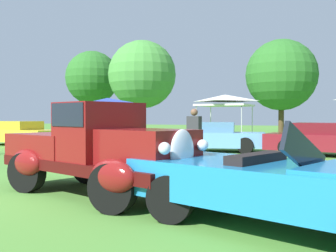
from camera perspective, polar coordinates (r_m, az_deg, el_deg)
ground_plane at (r=8.16m, az=-14.18°, el=-8.92°), size 120.00×120.00×0.00m
feature_pickup_truck at (r=7.52m, az=-9.99°, el=-3.12°), size 4.50×2.79×1.70m
neighbor_convertible at (r=5.39m, az=17.37°, el=-7.99°), size 4.57×2.90×1.40m
show_car_yellow at (r=21.49m, az=-20.08°, el=-1.00°), size 4.71×2.35×1.22m
show_car_skyblue at (r=16.72m, az=6.83°, el=-1.58°), size 4.15×2.53×1.22m
show_car_burgundy at (r=15.91m, az=21.66°, el=-1.81°), size 4.61×2.04×1.22m
spectator_near_truck at (r=15.77m, az=-10.31°, el=-0.62°), size 0.46×0.38×1.69m
spectator_between_cars at (r=12.13m, az=3.72°, el=-1.19°), size 0.42×0.28×1.69m
canopy_tent_left_field at (r=27.48m, az=-8.54°, el=3.36°), size 3.25×3.25×2.71m
canopy_tent_center_field at (r=23.40m, az=8.07°, el=3.71°), size 2.86×2.86×2.71m
treeline_far_left at (r=40.29m, az=-10.66°, el=6.70°), size 5.20×5.20×7.85m
treeline_mid_left at (r=34.55m, az=-3.68°, el=7.27°), size 5.76×5.76×7.91m
treeline_center at (r=33.98m, az=15.75°, el=6.95°), size 5.73×5.73×7.67m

